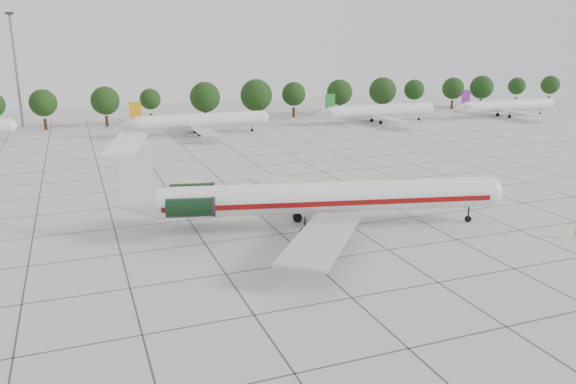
% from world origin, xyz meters
% --- Properties ---
extents(ground, '(260.00, 260.00, 0.00)m').
position_xyz_m(ground, '(0.00, 0.00, 0.00)').
color(ground, beige).
rests_on(ground, ground).
extents(apron_joints, '(170.00, 170.00, 0.02)m').
position_xyz_m(apron_joints, '(0.00, 15.00, 0.01)').
color(apron_joints, '#383838').
rests_on(apron_joints, ground).
extents(main_airliner, '(41.50, 32.13, 9.85)m').
position_xyz_m(main_airliner, '(3.12, 0.52, 3.48)').
color(main_airliner, silver).
rests_on(main_airliner, ground).
extents(bg_airliner_c, '(28.24, 27.20, 7.40)m').
position_xyz_m(bg_airliner_c, '(6.21, 65.94, 2.91)').
color(bg_airliner_c, silver).
rests_on(bg_airliner_c, ground).
extents(bg_airliner_d, '(28.24, 27.20, 7.40)m').
position_xyz_m(bg_airliner_d, '(50.58, 67.66, 2.91)').
color(bg_airliner_d, silver).
rests_on(bg_airliner_d, ground).
extents(bg_airliner_e, '(28.24, 27.20, 7.40)m').
position_xyz_m(bg_airliner_e, '(87.20, 65.25, 2.91)').
color(bg_airliner_e, silver).
rests_on(bg_airliner_e, ground).
extents(tree_line, '(249.86, 8.44, 10.22)m').
position_xyz_m(tree_line, '(-11.68, 85.00, 5.98)').
color(tree_line, '#332114').
rests_on(tree_line, ground).
extents(floodlight_mast, '(1.60, 1.60, 25.45)m').
position_xyz_m(floodlight_mast, '(-30.00, 92.00, 14.28)').
color(floodlight_mast, slate).
rests_on(floodlight_mast, ground).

